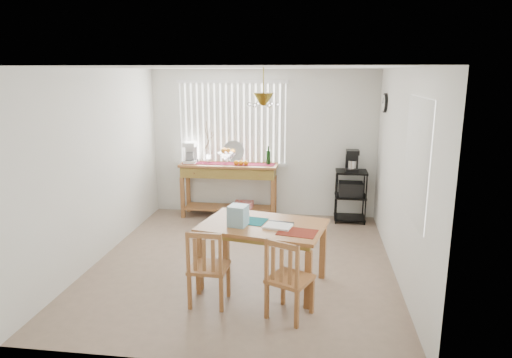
# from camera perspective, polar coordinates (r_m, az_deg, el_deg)

# --- Properties ---
(ground) EXTENTS (4.00, 4.50, 0.01)m
(ground) POSITION_cam_1_polar(r_m,az_deg,el_deg) (6.37, -1.57, -10.39)
(ground) COLOR gray
(room_shell) EXTENTS (4.20, 4.70, 2.70)m
(room_shell) POSITION_cam_1_polar(r_m,az_deg,el_deg) (5.91, -1.62, 4.90)
(room_shell) COLOR white
(room_shell) RESTS_ON ground
(sideboard) EXTENTS (1.72, 0.48, 0.97)m
(sideboard) POSITION_cam_1_polar(r_m,az_deg,el_deg) (8.10, -3.34, 0.23)
(sideboard) COLOR #9B6234
(sideboard) RESTS_ON ground
(sideboard_items) EXTENTS (1.63, 0.41, 0.74)m
(sideboard_items) POSITION_cam_1_polar(r_m,az_deg,el_deg) (8.10, -5.39, 3.00)
(sideboard_items) COLOR maroon
(sideboard_items) RESTS_ON sideboard
(wire_cart) EXTENTS (0.53, 0.42, 0.90)m
(wire_cart) POSITION_cam_1_polar(r_m,az_deg,el_deg) (8.04, 11.74, -1.50)
(wire_cart) COLOR black
(wire_cart) RESTS_ON ground
(cart_items) EXTENTS (0.21, 0.25, 0.37)m
(cart_items) POSITION_cam_1_polar(r_m,az_deg,el_deg) (7.93, 11.91, 2.21)
(cart_items) COLOR black
(cart_items) RESTS_ON wire_cart
(dining_table) EXTENTS (1.60, 1.20, 0.77)m
(dining_table) POSITION_cam_1_polar(r_m,az_deg,el_deg) (5.52, 0.86, -6.50)
(dining_table) COLOR #9B6234
(dining_table) RESTS_ON ground
(table_items) EXTENTS (1.10, 0.73, 0.25)m
(table_items) POSITION_cam_1_polar(r_m,az_deg,el_deg) (5.39, -0.97, -4.95)
(table_items) COLOR #125F67
(table_items) RESTS_ON dining_table
(chair_left) EXTENTS (0.43, 0.43, 0.90)m
(chair_left) POSITION_cam_1_polar(r_m,az_deg,el_deg) (5.16, -6.01, -10.97)
(chair_left) COLOR #9B6234
(chair_left) RESTS_ON ground
(chair_right) EXTENTS (0.55, 0.55, 0.90)m
(chair_right) POSITION_cam_1_polar(r_m,az_deg,el_deg) (4.89, 4.04, -12.38)
(chair_right) COLOR #9B6234
(chair_right) RESTS_ON ground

